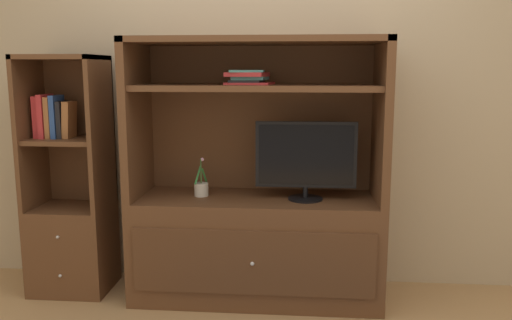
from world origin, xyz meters
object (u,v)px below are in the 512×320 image
at_px(media_console, 257,218).
at_px(upright_book_row, 54,118).
at_px(potted_plant, 201,189).
at_px(magazine_stack, 249,77).
at_px(tv_monitor, 306,158).
at_px(bookshelf_tall, 72,215).

xyz_separation_m(media_console, upright_book_row, (-1.31, -0.01, 0.64)).
bearing_deg(upright_book_row, potted_plant, 0.35).
distance_m(magazine_stack, upright_book_row, 1.29).
bearing_deg(tv_monitor, media_console, 172.76).
xyz_separation_m(media_console, magazine_stack, (-0.05, -0.01, 0.90)).
height_order(magazine_stack, bookshelf_tall, bookshelf_tall).
xyz_separation_m(magazine_stack, upright_book_row, (-1.26, 0.00, -0.26)).
bearing_deg(potted_plant, tv_monitor, -3.27).
height_order(potted_plant, bookshelf_tall, bookshelf_tall).
height_order(potted_plant, magazine_stack, magazine_stack).
bearing_deg(tv_monitor, potted_plant, 176.73).
distance_m(magazine_stack, bookshelf_tall, 1.49).
distance_m(media_console, magazine_stack, 0.90).
height_order(media_console, potted_plant, media_console).
bearing_deg(media_console, tv_monitor, -7.24).
distance_m(media_console, potted_plant, 0.40).
height_order(tv_monitor, potted_plant, tv_monitor).
bearing_deg(potted_plant, media_console, 0.17).
xyz_separation_m(tv_monitor, potted_plant, (-0.67, 0.04, -0.21)).
relative_size(media_console, tv_monitor, 2.65).
bearing_deg(bookshelf_tall, potted_plant, -0.25).
bearing_deg(magazine_stack, media_console, 10.91).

